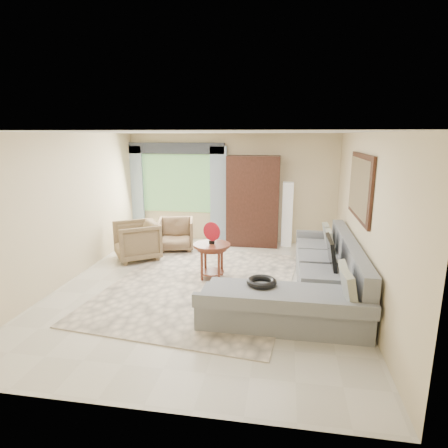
% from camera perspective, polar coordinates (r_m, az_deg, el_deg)
% --- Properties ---
extents(ground, '(6.00, 6.00, 0.00)m').
position_cam_1_polar(ground, '(6.56, -2.69, -9.59)').
color(ground, silver).
rests_on(ground, ground).
extents(area_rug, '(3.43, 4.31, 0.02)m').
position_cam_1_polar(area_rug, '(6.66, -3.38, -9.13)').
color(area_rug, '#F5DEC1').
rests_on(area_rug, ground).
extents(sectional_sofa, '(2.30, 3.46, 0.90)m').
position_cam_1_polar(sectional_sofa, '(6.18, 13.52, -8.61)').
color(sectional_sofa, gray).
rests_on(sectional_sofa, ground).
extents(tv_screen, '(0.14, 0.74, 0.48)m').
position_cam_1_polar(tv_screen, '(6.27, 16.03, -4.19)').
color(tv_screen, black).
rests_on(tv_screen, sectional_sofa).
extents(garden_hose, '(0.43, 0.43, 0.09)m').
position_cam_1_polar(garden_hose, '(5.36, 5.76, -8.77)').
color(garden_hose, black).
rests_on(garden_hose, sectional_sofa).
extents(coffee_table, '(0.66, 0.66, 0.66)m').
position_cam_1_polar(coffee_table, '(6.80, -1.84, -5.59)').
color(coffee_table, '#512315').
rests_on(coffee_table, ground).
extents(red_disc, '(0.33, 0.14, 0.34)m').
position_cam_1_polar(red_disc, '(6.64, -1.88, -1.15)').
color(red_disc, '#A7101E').
rests_on(red_disc, coffee_table).
extents(armchair_left, '(1.20, 1.20, 0.80)m').
position_cam_1_polar(armchair_left, '(8.06, -13.16, -2.49)').
color(armchair_left, olive).
rests_on(armchair_left, ground).
extents(armchair_right, '(0.93, 0.95, 0.72)m').
position_cam_1_polar(armchair_right, '(8.57, -7.33, -1.57)').
color(armchair_right, brown).
rests_on(armchair_right, ground).
extents(potted_plant, '(0.57, 0.53, 0.52)m').
position_cam_1_polar(potted_plant, '(9.32, -14.29, -1.28)').
color(potted_plant, '#999999').
rests_on(potted_plant, ground).
extents(armoire, '(1.20, 0.55, 2.10)m').
position_cam_1_polar(armoire, '(8.78, 4.45, 3.48)').
color(armoire, black).
rests_on(armoire, ground).
extents(floor_lamp, '(0.24, 0.24, 1.50)m').
position_cam_1_polar(floor_lamp, '(8.86, 9.60, 1.46)').
color(floor_lamp, silver).
rests_on(floor_lamp, ground).
extents(window, '(1.80, 0.04, 1.40)m').
position_cam_1_polar(window, '(9.32, -7.16, 6.18)').
color(window, '#669E59').
rests_on(window, wall_back).
extents(curtain_left, '(0.40, 0.08, 2.30)m').
position_cam_1_polar(curtain_left, '(9.62, -13.30, 4.64)').
color(curtain_left, '#9EB7CC').
rests_on(curtain_left, ground).
extents(curtain_right, '(0.40, 0.08, 2.30)m').
position_cam_1_polar(curtain_right, '(9.03, -0.85, 4.44)').
color(curtain_right, '#9EB7CC').
rests_on(curtain_right, ground).
extents(valance, '(2.40, 0.12, 0.26)m').
position_cam_1_polar(valance, '(9.18, -7.44, 11.39)').
color(valance, '#1E232D').
rests_on(valance, wall_back).
extents(wall_mirror, '(0.05, 1.70, 1.05)m').
position_cam_1_polar(wall_mirror, '(6.41, 20.01, 5.35)').
color(wall_mirror, black).
rests_on(wall_mirror, wall_right).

